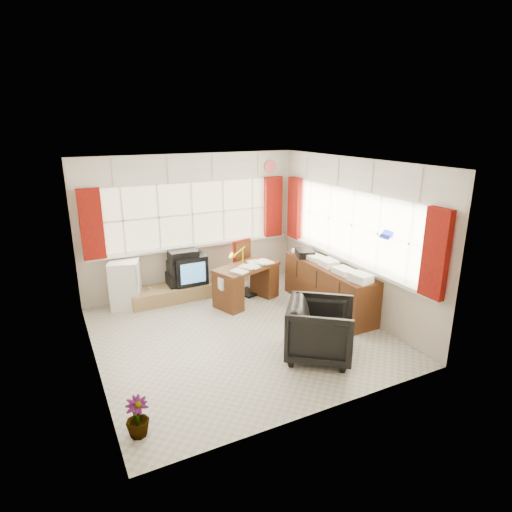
{
  "coord_description": "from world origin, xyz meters",
  "views": [
    {
      "loc": [
        -2.36,
        -5.19,
        3.01
      ],
      "look_at": [
        0.55,
        0.55,
        0.99
      ],
      "focal_mm": 30.0,
      "sensor_mm": 36.0,
      "label": 1
    }
  ],
  "objects_px": {
    "desk_lamp": "(243,253)",
    "radiator": "(233,295)",
    "credenza": "(328,286)",
    "tv_bench": "(170,293)",
    "task_chair": "(245,265)",
    "crt_tv": "(188,269)",
    "mini_fridge": "(126,284)",
    "office_chair": "(321,330)",
    "desk": "(247,282)"
  },
  "relations": [
    {
      "from": "radiator",
      "to": "tv_bench",
      "type": "bearing_deg",
      "value": 136.05
    },
    {
      "from": "desk_lamp",
      "to": "mini_fridge",
      "type": "height_order",
      "value": "desk_lamp"
    },
    {
      "from": "task_chair",
      "to": "office_chair",
      "type": "xyz_separation_m",
      "value": [
        -0.11,
        -2.54,
        -0.12
      ]
    },
    {
      "from": "crt_tv",
      "to": "tv_bench",
      "type": "bearing_deg",
      "value": -170.64
    },
    {
      "from": "radiator",
      "to": "mini_fridge",
      "type": "xyz_separation_m",
      "value": [
        -1.58,
        0.89,
        0.17
      ]
    },
    {
      "from": "task_chair",
      "to": "tv_bench",
      "type": "distance_m",
      "value": 1.43
    },
    {
      "from": "office_chair",
      "to": "crt_tv",
      "type": "bearing_deg",
      "value": 55.22
    },
    {
      "from": "radiator",
      "to": "mini_fridge",
      "type": "distance_m",
      "value": 1.82
    },
    {
      "from": "tv_bench",
      "to": "mini_fridge",
      "type": "height_order",
      "value": "mini_fridge"
    },
    {
      "from": "desk",
      "to": "office_chair",
      "type": "bearing_deg",
      "value": -88.08
    },
    {
      "from": "office_chair",
      "to": "crt_tv",
      "type": "height_order",
      "value": "office_chair"
    },
    {
      "from": "credenza",
      "to": "tv_bench",
      "type": "distance_m",
      "value": 2.75
    },
    {
      "from": "tv_bench",
      "to": "office_chair",
      "type": "bearing_deg",
      "value": -65.76
    },
    {
      "from": "task_chair",
      "to": "crt_tv",
      "type": "relative_size",
      "value": 1.69
    },
    {
      "from": "task_chair",
      "to": "credenza",
      "type": "xyz_separation_m",
      "value": [
        0.92,
        -1.3,
        -0.12
      ]
    },
    {
      "from": "crt_tv",
      "to": "mini_fridge",
      "type": "relative_size",
      "value": 0.71
    },
    {
      "from": "desk_lamp",
      "to": "office_chair",
      "type": "bearing_deg",
      "value": -84.46
    },
    {
      "from": "office_chair",
      "to": "crt_tv",
      "type": "distance_m",
      "value": 2.96
    },
    {
      "from": "office_chair",
      "to": "radiator",
      "type": "relative_size",
      "value": 1.48
    },
    {
      "from": "office_chair",
      "to": "mini_fridge",
      "type": "bearing_deg",
      "value": 72.81
    },
    {
      "from": "task_chair",
      "to": "radiator",
      "type": "relative_size",
      "value": 1.67
    },
    {
      "from": "task_chair",
      "to": "radiator",
      "type": "height_order",
      "value": "task_chair"
    },
    {
      "from": "tv_bench",
      "to": "mini_fridge",
      "type": "xyz_separation_m",
      "value": [
        -0.73,
        0.08,
        0.28
      ]
    },
    {
      "from": "radiator",
      "to": "tv_bench",
      "type": "xyz_separation_m",
      "value": [
        -0.84,
        0.81,
        -0.11
      ]
    },
    {
      "from": "credenza",
      "to": "crt_tv",
      "type": "distance_m",
      "value": 2.48
    },
    {
      "from": "desk",
      "to": "desk_lamp",
      "type": "bearing_deg",
      "value": -136.8
    },
    {
      "from": "desk_lamp",
      "to": "credenza",
      "type": "xyz_separation_m",
      "value": [
        1.23,
        -0.75,
        -0.54
      ]
    },
    {
      "from": "task_chair",
      "to": "tv_bench",
      "type": "height_order",
      "value": "task_chair"
    },
    {
      "from": "desk_lamp",
      "to": "tv_bench",
      "type": "bearing_deg",
      "value": 143.67
    },
    {
      "from": "office_chair",
      "to": "radiator",
      "type": "height_order",
      "value": "office_chair"
    },
    {
      "from": "mini_fridge",
      "to": "office_chair",
      "type": "bearing_deg",
      "value": -55.18
    },
    {
      "from": "desk_lamp",
      "to": "radiator",
      "type": "bearing_deg",
      "value": -168.96
    },
    {
      "from": "desk_lamp",
      "to": "office_chair",
      "type": "xyz_separation_m",
      "value": [
        0.19,
        -1.99,
        -0.54
      ]
    },
    {
      "from": "crt_tv",
      "to": "credenza",
      "type": "bearing_deg",
      "value": -39.61
    },
    {
      "from": "credenza",
      "to": "mini_fridge",
      "type": "distance_m",
      "value": 3.41
    },
    {
      "from": "tv_bench",
      "to": "radiator",
      "type": "bearing_deg",
      "value": -43.95
    },
    {
      "from": "desk",
      "to": "radiator",
      "type": "bearing_deg",
      "value": -154.79
    },
    {
      "from": "crt_tv",
      "to": "mini_fridge",
      "type": "height_order",
      "value": "mini_fridge"
    },
    {
      "from": "credenza",
      "to": "desk_lamp",
      "type": "bearing_deg",
      "value": 148.67
    },
    {
      "from": "office_chair",
      "to": "crt_tv",
      "type": "relative_size",
      "value": 1.49
    },
    {
      "from": "tv_bench",
      "to": "desk",
      "type": "bearing_deg",
      "value": -29.29
    },
    {
      "from": "task_chair",
      "to": "desk",
      "type": "bearing_deg",
      "value": -113.05
    },
    {
      "from": "office_chair",
      "to": "credenza",
      "type": "relative_size",
      "value": 0.43
    },
    {
      "from": "desk",
      "to": "tv_bench",
      "type": "height_order",
      "value": "desk"
    },
    {
      "from": "task_chair",
      "to": "office_chair",
      "type": "bearing_deg",
      "value": -92.59
    },
    {
      "from": "desk_lamp",
      "to": "task_chair",
      "type": "bearing_deg",
      "value": 60.81
    },
    {
      "from": "desk",
      "to": "mini_fridge",
      "type": "height_order",
      "value": "mini_fridge"
    },
    {
      "from": "radiator",
      "to": "tv_bench",
      "type": "relative_size",
      "value": 0.42
    },
    {
      "from": "desk_lamp",
      "to": "radiator",
      "type": "distance_m",
      "value": 0.73
    },
    {
      "from": "radiator",
      "to": "office_chair",
      "type": "bearing_deg",
      "value": -78.39
    }
  ]
}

